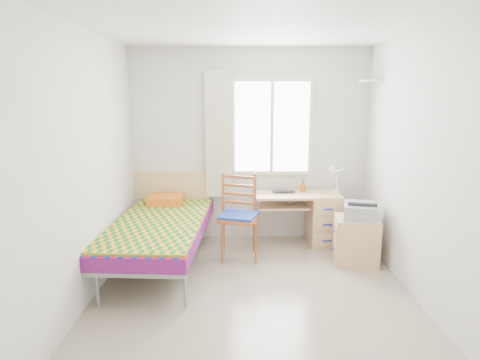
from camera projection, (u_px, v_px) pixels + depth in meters
name	position (u px, v px, depth m)	size (l,w,h in m)	color
floor	(253.00, 293.00, 4.37)	(3.50, 3.50, 0.00)	#BCAD93
ceiling	(255.00, 25.00, 3.85)	(3.50, 3.50, 0.00)	white
wall_back	(249.00, 145.00, 5.82)	(3.20, 3.20, 0.00)	silver
wall_left	(87.00, 167.00, 4.10)	(3.50, 3.50, 0.00)	silver
wall_right	(420.00, 167.00, 4.11)	(3.50, 3.50, 0.00)	silver
window	(272.00, 127.00, 5.75)	(1.10, 0.04, 1.30)	white
curtain	(218.00, 135.00, 5.72)	(0.35, 0.05, 1.70)	beige
floating_shelf	(370.00, 81.00, 5.31)	(0.20, 0.32, 0.03)	white
bed	(160.00, 227.00, 5.02)	(1.13, 2.23, 0.95)	gray
desk	(318.00, 217.00, 5.70)	(1.14, 0.56, 0.70)	tan
chair	(240.00, 211.00, 5.25)	(0.55, 0.55, 1.03)	#973D1D
cabinet	(356.00, 240.00, 5.11)	(0.57, 0.51, 0.55)	tan
printer	(360.00, 210.00, 5.03)	(0.46, 0.50, 0.18)	#979A9E
laptop	(284.00, 192.00, 5.65)	(0.31, 0.20, 0.02)	black
pen_cup	(303.00, 188.00, 5.75)	(0.08, 0.08, 0.10)	orange
task_lamp	(335.00, 176.00, 5.55)	(0.22, 0.32, 0.40)	white
book	(282.00, 201.00, 5.68)	(0.16, 0.22, 0.02)	gray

